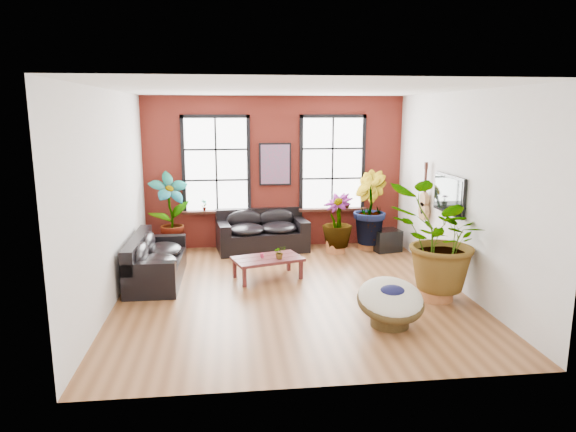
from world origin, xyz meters
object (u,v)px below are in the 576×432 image
Objects in this scene: coffee_table at (267,260)px; papasan_chair at (391,301)px; sofa_back at (262,232)px; sofa_left at (154,261)px.

papasan_chair is (1.64, -2.43, 0.02)m from coffee_table.
papasan_chair is at bearing -72.81° from coffee_table.
sofa_back reaches higher than sofa_left.
sofa_left reaches higher than coffee_table.
sofa_left is 2.14m from coffee_table.
sofa_left is 2.14× the size of papasan_chair.
sofa_back is at bearing -47.06° from sofa_left.
sofa_left is 1.51× the size of coffee_table.
sofa_left is (-2.16, -1.99, -0.03)m from sofa_back.
papasan_chair is (1.62, -4.52, -0.04)m from sofa_back.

